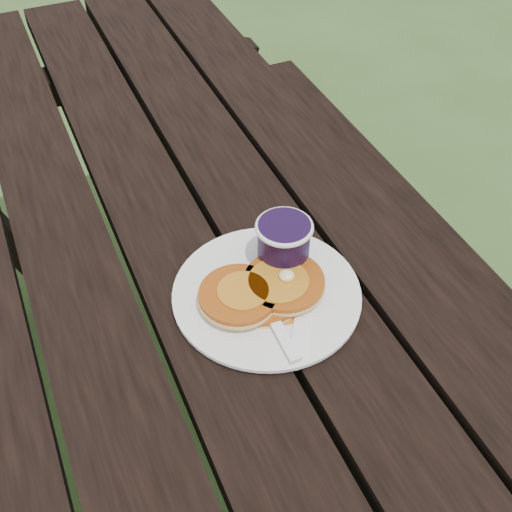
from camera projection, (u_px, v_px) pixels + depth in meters
name	position (u px, v px, depth m)	size (l,w,h in m)	color
ground	(194.00, 454.00, 1.56)	(60.00, 60.00, 0.00)	#354E21
picnic_table	(182.00, 366.00, 1.30)	(1.36, 1.80, 0.75)	black
plate	(267.00, 295.00, 0.92)	(0.26, 0.26, 0.01)	white
pancake_stack	(263.00, 290.00, 0.90)	(0.18, 0.12, 0.04)	#AD5213
knife	(305.00, 305.00, 0.90)	(0.02, 0.18, 0.01)	white
fork	(279.00, 329.00, 0.86)	(0.03, 0.16, 0.01)	white
coffee_cup	(284.00, 244.00, 0.93)	(0.08, 0.08, 0.09)	black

